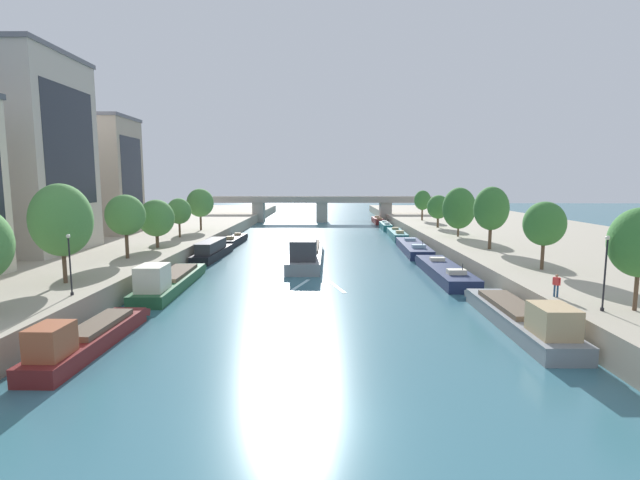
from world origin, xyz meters
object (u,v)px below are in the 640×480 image
tree_right_by_lamp (459,208)px  moored_boat_right_upstream (397,234)px  moored_boat_left_midway (87,338)px  moored_boat_right_second (521,317)px  tree_right_end_of_row (438,207)px  tree_right_distant (544,224)px  tree_left_third (156,218)px  moored_boat_right_far (444,271)px  tree_right_far (640,243)px  moored_boat_left_near (235,240)px  moored_boat_right_midway (413,248)px  moored_boat_left_upstream (213,250)px  moored_boat_right_near (378,220)px  moored_boat_right_end (385,226)px  tree_left_distant (200,203)px  person_on_quay (556,284)px  moored_boat_left_far (169,280)px  tree_right_second (491,209)px  bridge_far (322,206)px  tree_right_third (423,200)px  barge_midriver (306,253)px  tree_left_by_lamp (179,211)px  tree_left_end_of_row (61,220)px  tree_left_nearest (125,215)px  lamppost_right_bank (605,270)px

tree_right_by_lamp → moored_boat_right_upstream: bearing=113.3°
moored_boat_left_midway → moored_boat_right_second: bearing=8.7°
tree_right_by_lamp → tree_right_end_of_row: (0.31, 13.56, -0.57)m
tree_right_distant → tree_left_third: bearing=161.4°
moored_boat_right_far → tree_right_far: (6.68, -20.33, 5.80)m
moored_boat_left_near → moored_boat_right_midway: (27.60, -8.51, 0.03)m
moored_boat_left_upstream → moored_boat_right_near: bearing=62.0°
moored_boat_right_end → tree_left_distant: size_ratio=1.67×
person_on_quay → moored_boat_left_far: bearing=161.1°
tree_right_second → tree_right_by_lamp: size_ratio=1.04×
moored_boat_right_end → bridge_far: bearing=127.0°
moored_boat_left_far → tree_left_third: tree_left_third is taller
moored_boat_right_midway → tree_right_end_of_row: (7.09, 14.76, 5.08)m
tree_right_by_lamp → tree_left_third: bearing=-163.5°
moored_boat_left_near → person_on_quay: 53.17m
moored_boat_right_far → tree_right_by_lamp: bearing=70.2°
moored_boat_right_upstream → bridge_far: bridge_far is taller
moored_boat_left_near → tree_right_third: 41.49m
moored_boat_left_far → tree_right_second: bearing=20.0°
moored_boat_right_near → tree_left_distant: size_ratio=1.78×
barge_midriver → tree_right_end_of_row: 32.17m
moored_boat_right_end → tree_left_distant: 40.86m
moored_boat_right_second → tree_right_end_of_row: tree_right_end_of_row is taller
moored_boat_left_midway → tree_right_far: 34.34m
tree_right_by_lamp → bridge_far: 53.33m
moored_boat_right_upstream → tree_right_distant: 41.85m
tree_right_by_lamp → tree_left_by_lamp: bearing=-178.3°
moored_boat_left_midway → moored_boat_left_far: 15.74m
tree_left_end_of_row → moored_boat_right_far: bearing=20.9°
moored_boat_left_upstream → person_on_quay: (31.24, -28.94, 2.02)m
moored_boat_left_midway → moored_boat_right_upstream: size_ratio=0.89×
tree_left_third → tree_left_nearest: bearing=-92.4°
tree_left_end_of_row → tree_right_third: bearing=55.8°
lamppost_right_bank → bridge_far: lamppost_right_bank is taller
tree_right_distant → tree_right_second: 12.90m
barge_midriver → moored_boat_right_midway: barge_midriver is taller
moored_boat_right_midway → tree_left_nearest: size_ratio=2.51×
moored_boat_left_midway → tree_right_distant: (34.37, 15.41, 5.52)m
tree_left_by_lamp → moored_boat_left_far: bearing=-75.0°
barge_midriver → tree_left_distant: (-18.31, 17.86, 5.58)m
moored_boat_right_upstream → tree_left_distant: 34.86m
tree_right_distant → lamppost_right_bank: tree_right_distant is taller
moored_boat_right_second → tree_right_distant: 14.01m
tree_right_end_of_row → lamppost_right_bank: 52.98m
moored_boat_left_upstream → bridge_far: bridge_far is taller
moored_boat_left_upstream → moored_boat_right_far: bearing=-23.3°
tree_left_end_of_row → tree_left_by_lamp: bearing=90.7°
moored_boat_right_near → tree_right_end_of_row: 33.47m
moored_boat_right_second → moored_boat_left_midway: bearing=-171.3°
moored_boat_left_near → tree_right_second: size_ratio=1.64×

